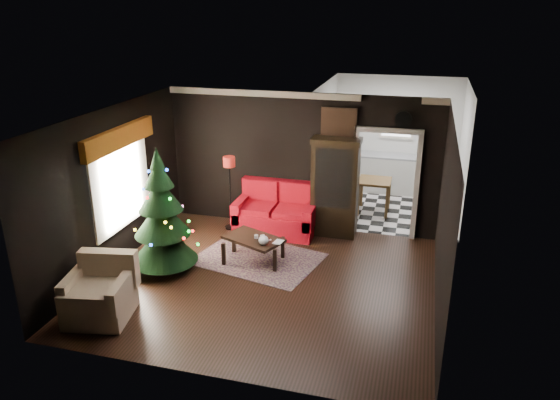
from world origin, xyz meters
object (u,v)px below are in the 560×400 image
(curio_cabinet, at_px, (335,190))
(floor_lamp, at_px, (230,193))
(teapot, at_px, (263,240))
(loveseat, at_px, (276,209))
(christmas_tree, at_px, (162,214))
(armchair, at_px, (98,290))
(kitchen_table, at_px, (374,196))
(wall_clock, at_px, (403,119))
(coffee_table, at_px, (254,249))

(curio_cabinet, distance_m, floor_lamp, 2.09)
(floor_lamp, distance_m, teapot, 1.84)
(loveseat, xyz_separation_m, christmas_tree, (-1.42, -2.09, 0.55))
(armchair, distance_m, kitchen_table, 6.39)
(wall_clock, bearing_deg, armchair, -134.34)
(christmas_tree, distance_m, kitchen_table, 4.99)
(armchair, height_order, kitchen_table, armchair)
(christmas_tree, xyz_separation_m, wall_clock, (3.77, 2.49, 1.33))
(wall_clock, bearing_deg, curio_cabinet, -171.47)
(floor_lamp, xyz_separation_m, coffee_table, (0.87, -1.18, -0.59))
(loveseat, relative_size, teapot, 8.66)
(teapot, distance_m, wall_clock, 3.45)
(armchair, bearing_deg, wall_clock, 35.12)
(curio_cabinet, distance_m, wall_clock, 1.88)
(floor_lamp, height_order, coffee_table, floor_lamp)
(armchair, xyz_separation_m, teapot, (1.91, 2.08, 0.11))
(teapot, relative_size, kitchen_table, 0.26)
(loveseat, relative_size, curio_cabinet, 0.89)
(coffee_table, xyz_separation_m, kitchen_table, (1.83, 3.03, 0.13))
(loveseat, xyz_separation_m, teapot, (0.23, -1.63, 0.07))
(loveseat, relative_size, wall_clock, 5.31)
(floor_lamp, height_order, christmas_tree, christmas_tree)
(coffee_table, height_order, teapot, teapot)
(armchair, bearing_deg, floor_lamp, 66.98)
(christmas_tree, distance_m, teapot, 1.79)
(wall_clock, bearing_deg, floor_lamp, -169.48)
(coffee_table, height_order, wall_clock, wall_clock)
(armchair, distance_m, coffee_table, 2.86)
(teapot, bearing_deg, coffee_table, 136.79)
(armchair, xyz_separation_m, coffee_table, (1.64, 2.33, -0.22))
(armchair, bearing_deg, coffee_table, 44.29)
(christmas_tree, bearing_deg, kitchen_table, 49.24)
(floor_lamp, bearing_deg, curio_cabinet, 11.67)
(loveseat, xyz_separation_m, wall_clock, (2.35, 0.40, 1.88))
(coffee_table, distance_m, wall_clock, 3.66)
(coffee_table, bearing_deg, kitchen_table, 58.92)
(coffee_table, bearing_deg, teapot, -43.21)
(floor_lamp, relative_size, armchair, 1.59)
(curio_cabinet, distance_m, coffee_table, 2.11)
(floor_lamp, distance_m, kitchen_table, 3.30)
(coffee_table, bearing_deg, wall_clock, 36.86)
(christmas_tree, distance_m, wall_clock, 4.71)
(christmas_tree, height_order, coffee_table, christmas_tree)
(armchair, bearing_deg, loveseat, 55.24)
(teapot, bearing_deg, loveseat, 98.20)
(armchair, height_order, wall_clock, wall_clock)
(curio_cabinet, height_order, floor_lamp, curio_cabinet)
(curio_cabinet, distance_m, armchair, 4.87)
(curio_cabinet, height_order, wall_clock, wall_clock)
(curio_cabinet, xyz_separation_m, christmas_tree, (-2.57, -2.31, 0.10))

